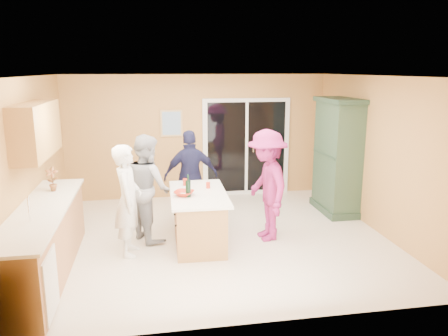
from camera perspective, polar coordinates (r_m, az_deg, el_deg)
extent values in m
plane|color=beige|center=(7.24, -1.05, -9.13)|extent=(5.50, 5.50, 0.00)
cube|color=silver|center=(6.71, -1.14, 11.91)|extent=(5.50, 5.00, 0.10)
cube|color=tan|center=(9.30, -3.44, 4.11)|extent=(5.50, 0.10, 2.60)
cube|color=tan|center=(4.49, 3.78, -5.49)|extent=(5.50, 0.10, 2.60)
cube|color=tan|center=(7.00, -23.93, 0.12)|extent=(0.10, 5.00, 2.60)
cube|color=tan|center=(7.76, 19.42, 1.65)|extent=(0.10, 5.00, 2.60)
cube|color=#A86D41|center=(6.33, -22.50, -9.09)|extent=(0.60, 3.00, 0.90)
cube|color=silver|center=(5.37, -24.88, -13.89)|extent=(0.62, 0.60, 0.72)
cube|color=white|center=(6.18, -22.73, -5.03)|extent=(0.65, 3.05, 0.04)
cylinder|color=silver|center=(5.67, -24.12, -4.92)|extent=(0.02, 0.02, 0.30)
cube|color=#A86D41|center=(6.68, -23.32, 4.62)|extent=(0.35, 1.60, 0.75)
cube|color=silver|center=(9.48, 2.93, 2.76)|extent=(1.90, 0.05, 2.10)
cube|color=black|center=(9.47, 2.95, 2.74)|extent=(1.70, 0.03, 1.94)
cube|color=silver|center=(9.46, 2.95, 2.74)|extent=(0.06, 0.04, 1.94)
cube|color=silver|center=(9.50, 3.85, 2.45)|extent=(0.02, 0.03, 0.12)
cube|color=tan|center=(9.20, -6.87, 5.83)|extent=(0.46, 0.03, 0.56)
cube|color=#486995|center=(9.18, -6.87, 5.82)|extent=(0.38, 0.02, 0.48)
cube|color=#A86D41|center=(6.91, -3.32, -6.72)|extent=(0.77, 1.42, 0.80)
cube|color=white|center=(6.78, -3.37, -3.40)|extent=(0.91, 1.61, 0.04)
cube|color=black|center=(7.03, -3.29, -9.43)|extent=(0.69, 1.35, 0.09)
cube|color=#233928|center=(8.79, 14.25, -5.07)|extent=(0.61, 1.15, 0.13)
cube|color=#2F4633|center=(8.54, 14.63, 1.44)|extent=(0.54, 1.08, 2.03)
cube|color=#233928|center=(8.40, 15.04, 8.54)|extent=(0.63, 1.19, 0.09)
imported|color=silver|center=(6.54, -12.43, -4.16)|extent=(0.44, 0.63, 1.66)
imported|color=gray|center=(7.08, -9.98, -2.52)|extent=(0.96, 1.04, 1.71)
imported|color=#1B1D3D|center=(7.84, -4.35, -1.07)|extent=(1.00, 0.49, 1.66)
imported|color=#9A2161|center=(6.99, 5.61, -2.28)|extent=(0.76, 1.21, 1.79)
imported|color=#B22713|center=(6.64, -5.25, -3.30)|extent=(0.39, 0.39, 0.07)
imported|color=red|center=(6.90, -21.53, -1.37)|extent=(0.20, 0.15, 0.36)
cylinder|color=#B22713|center=(7.21, -5.08, -1.84)|extent=(0.08, 0.08, 0.11)
cylinder|color=#B22713|center=(7.02, -2.10, -2.26)|extent=(0.08, 0.08, 0.10)
cylinder|color=black|center=(6.54, -4.70, -2.73)|extent=(0.08, 0.08, 0.25)
cylinder|color=black|center=(6.50, -4.73, -1.28)|extent=(0.03, 0.03, 0.09)
cylinder|color=white|center=(6.78, -5.74, -3.21)|extent=(0.25, 0.25, 0.02)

